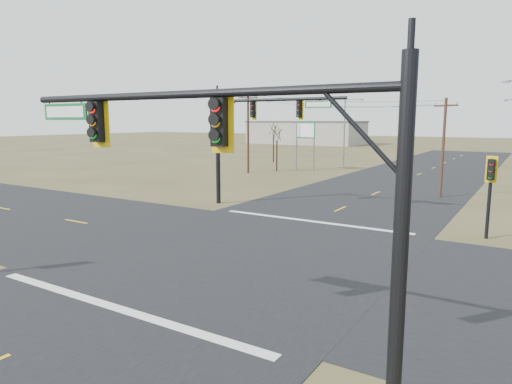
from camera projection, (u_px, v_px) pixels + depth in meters
ground at (243, 252)px, 21.04m from camera, size 320.00×320.00×0.00m
road_ew at (243, 252)px, 21.03m from camera, size 160.00×14.00×0.02m
road_ns at (243, 252)px, 21.03m from camera, size 14.00×160.00×0.02m
stop_bar_near at (116, 308)px, 14.74m from camera, size 12.00×0.40×0.01m
stop_bar_far at (312, 221)px, 27.33m from camera, size 12.00×0.40×0.01m
mast_arm_near at (232, 157)px, 9.89m from camera, size 10.44×0.47×7.20m
mast_arm_far at (251, 125)px, 31.14m from camera, size 9.81×0.57×7.95m
pedestal_signal_ne at (491, 178)px, 22.88m from camera, size 0.63×0.55×4.28m
utility_pole_near at (443, 146)px, 35.34m from camera, size 1.85×0.62×7.72m
utility_pole_far at (248, 131)px, 51.79m from camera, size 2.13×0.90×9.12m
highway_sign at (305, 136)px, 54.83m from camera, size 2.95×1.05×5.79m
streetlight_c at (346, 128)px, 59.31m from camera, size 2.49×0.36×8.90m
bare_tree_a at (277, 133)px, 53.90m from camera, size 2.95×2.95×5.70m
bare_tree_b at (274, 128)px, 65.38m from camera, size 2.90×2.90×6.13m
warehouse_left at (306, 133)px, 116.98m from camera, size 28.00×14.00×5.50m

